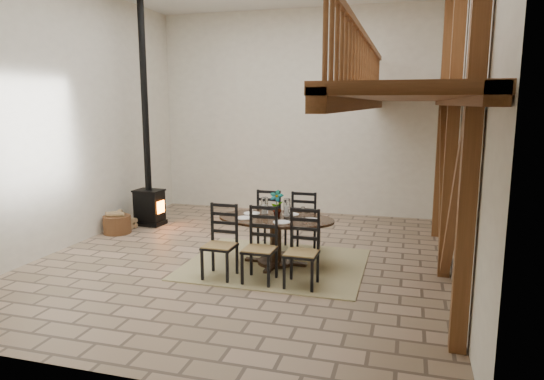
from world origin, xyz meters
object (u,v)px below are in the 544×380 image
(dining_table, at_px, (274,241))
(wood_stove, at_px, (148,176))
(log_stack, at_px, (125,224))
(log_basket, at_px, (117,224))

(dining_table, relative_size, wood_stove, 0.45)
(log_stack, bearing_deg, dining_table, -21.37)
(dining_table, height_order, log_stack, dining_table)
(dining_table, distance_m, wood_stove, 4.11)
(wood_stove, distance_m, log_stack, 1.19)
(log_basket, bearing_deg, wood_stove, 70.72)
(wood_stove, bearing_deg, log_basket, -105.75)
(log_basket, bearing_deg, dining_table, -17.21)
(wood_stove, relative_size, log_basket, 8.63)
(log_stack, bearing_deg, wood_stove, 58.66)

